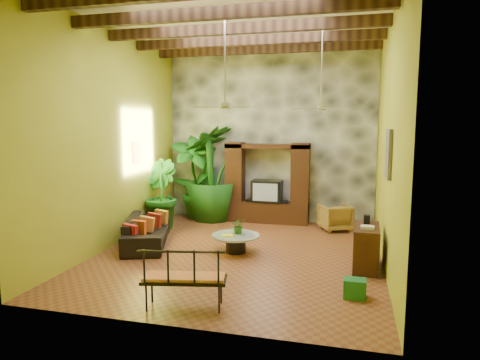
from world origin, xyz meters
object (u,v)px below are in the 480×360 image
(tall_plant_b, at_px, (160,194))
(entertainment_center, at_px, (267,189))
(tall_plant_c, at_px, (211,173))
(iron_bench, at_px, (182,275))
(ceiling_fan_back, at_px, (321,99))
(sofa, at_px, (147,231))
(ceiling_fan_front, at_px, (225,96))
(green_bin, at_px, (355,288))
(coffee_table, at_px, (236,241))
(side_console, at_px, (366,248))
(wicker_armchair, at_px, (335,217))
(tall_plant_a, at_px, (194,176))

(tall_plant_b, bearing_deg, entertainment_center, 29.42)
(tall_plant_c, bearing_deg, tall_plant_b, -125.48)
(iron_bench, bearing_deg, entertainment_center, 76.79)
(ceiling_fan_back, height_order, sofa, ceiling_fan_back)
(tall_plant_c, bearing_deg, entertainment_center, 3.19)
(ceiling_fan_front, relative_size, green_bin, 5.15)
(coffee_table, bearing_deg, tall_plant_c, 117.54)
(tall_plant_b, distance_m, iron_bench, 5.24)
(sofa, height_order, iron_bench, iron_bench)
(side_console, bearing_deg, iron_bench, -134.46)
(tall_plant_c, xyz_separation_m, iron_bench, (1.51, -5.99, -0.84))
(ceiling_fan_back, relative_size, sofa, 0.82)
(tall_plant_b, bearing_deg, iron_bench, -61.34)
(wicker_armchair, relative_size, tall_plant_b, 0.40)
(ceiling_fan_front, distance_m, coffee_table, 3.19)
(entertainment_center, relative_size, ceiling_fan_back, 1.29)
(entertainment_center, bearing_deg, sofa, -127.68)
(sofa, bearing_deg, side_console, -114.39)
(sofa, distance_m, tall_plant_b, 1.64)
(ceiling_fan_back, xyz_separation_m, green_bin, (0.83, -3.02, -3.24))
(entertainment_center, distance_m, sofa, 3.82)
(tall_plant_c, bearing_deg, wicker_armchair, -5.72)
(ceiling_fan_front, distance_m, tall_plant_a, 4.54)
(tall_plant_b, distance_m, green_bin, 6.19)
(wicker_armchair, relative_size, coffee_table, 0.72)
(ceiling_fan_front, height_order, ceiling_fan_back, same)
(entertainment_center, distance_m, tall_plant_b, 3.04)
(green_bin, bearing_deg, sofa, 157.34)
(entertainment_center, xyz_separation_m, tall_plant_a, (-2.21, -0.06, 0.32))
(tall_plant_c, bearing_deg, coffee_table, -62.46)
(sofa, distance_m, iron_bench, 3.79)
(ceiling_fan_back, distance_m, tall_plant_a, 4.74)
(entertainment_center, xyz_separation_m, ceiling_fan_front, (-0.20, -3.54, 2.44))
(tall_plant_a, xyz_separation_m, iron_bench, (2.07, -6.02, -0.73))
(tall_plant_c, bearing_deg, ceiling_fan_back, -29.57)
(iron_bench, bearing_deg, green_bin, 11.82)
(entertainment_center, relative_size, tall_plant_b, 1.27)
(wicker_armchair, bearing_deg, tall_plant_a, -31.73)
(tall_plant_a, distance_m, iron_bench, 6.40)
(tall_plant_b, relative_size, iron_bench, 1.38)
(wicker_armchair, bearing_deg, ceiling_fan_back, 50.33)
(iron_bench, height_order, side_console, iron_bench)
(ceiling_fan_back, bearing_deg, tall_plant_c, 150.43)
(tall_plant_c, bearing_deg, green_bin, -49.99)
(entertainment_center, xyz_separation_m, sofa, (-2.30, -2.98, -0.63))
(side_console, xyz_separation_m, green_bin, (-0.22, -1.53, -0.27))
(green_bin, bearing_deg, tall_plant_b, 145.75)
(ceiling_fan_front, bearing_deg, side_console, 2.37)
(sofa, xyz_separation_m, tall_plant_a, (0.09, 2.91, 0.95))
(iron_bench, xyz_separation_m, green_bin, (2.57, 1.13, -0.39))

